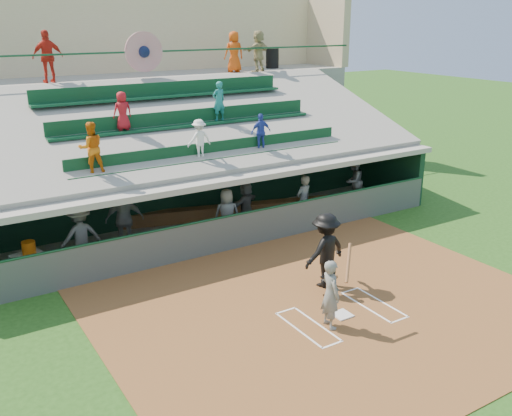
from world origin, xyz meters
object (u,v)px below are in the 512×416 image
white_table (29,266)px  trash_bin (272,58)px  batter_at_plate (331,294)px  water_cooler (29,248)px  home_plate (342,315)px  catcher (329,278)px

white_table → trash_bin: bearing=17.0°
batter_at_plate → trash_bin: bearing=61.6°
trash_bin → water_cooler: bearing=-150.1°
home_plate → water_cooler: bearing=134.2°
home_plate → water_cooler: water_cooler is taller
catcher → white_table: size_ratio=1.23×
batter_at_plate → trash_bin: (7.34, 13.58, 4.18)m
batter_at_plate → white_table: bearing=130.4°
batter_at_plate → water_cooler: (-5.31, 6.31, 0.07)m
catcher → water_cooler: (-6.27, 5.08, 0.41)m
home_plate → trash_bin: 15.77m
batter_at_plate → white_table: 8.30m
white_table → batter_at_plate: bearing=-62.4°
water_cooler → trash_bin: bearing=29.9°
water_cooler → trash_bin: (12.65, 7.27, 4.11)m
home_plate → batter_at_plate: batter_at_plate is taller
white_table → water_cooler: (0.06, -0.00, 0.54)m
water_cooler → batter_at_plate: bearing=-49.9°
home_plate → batter_at_plate: (-0.58, -0.24, 0.83)m
home_plate → catcher: size_ratio=0.43×
home_plate → trash_bin: bearing=63.1°
white_table → water_cooler: 0.54m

